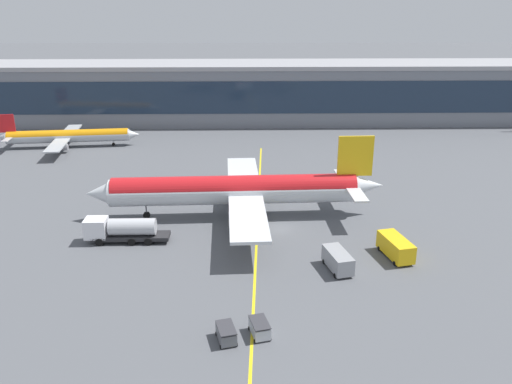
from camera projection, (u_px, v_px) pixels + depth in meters
The scene contains 10 objects.
ground_plane at pixel (278, 228), 71.63m from camera, with size 700.00×700.00×0.00m, color #515459.
apron_lead_in_line at pixel (257, 223), 73.44m from camera, with size 0.30×80.00×0.01m, color yellow.
terminal_building at pixel (271, 92), 134.79m from camera, with size 209.94×19.55×14.97m.
main_airliner at pixel (237, 190), 74.30m from camera, with size 42.85×33.90×11.80m.
fuel_tanker at pixel (121, 229), 67.12m from camera, with size 10.81×2.74×3.25m.
lavatory_truck at pixel (396, 247), 63.02m from camera, with size 3.50×6.16×2.50m.
crew_van at pixel (338, 260), 60.05m from camera, with size 3.18×5.35×2.30m.
baggage_cart_0 at pixel (226, 333), 47.62m from camera, with size 2.17×2.95×1.48m.
baggage_cart_1 at pixel (260, 328), 48.42m from camera, with size 2.17×2.95×1.48m.
commuter_jet_far at pixel (68, 136), 111.20m from camera, with size 30.43×24.26×7.45m.
Camera 1 is at (-4.53, -65.42, 29.41)m, focal length 36.33 mm.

